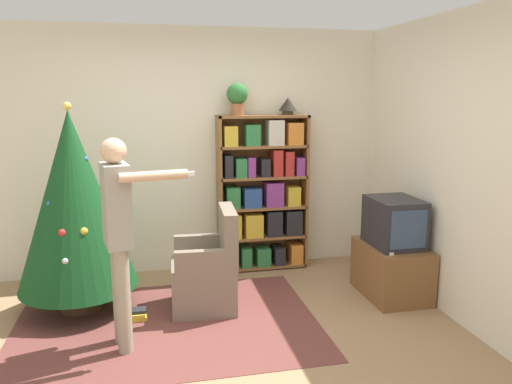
% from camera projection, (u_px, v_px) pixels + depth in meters
% --- Properties ---
extents(ground_plane, '(14.00, 14.00, 0.00)m').
position_uv_depth(ground_plane, '(215.00, 354.00, 3.73)').
color(ground_plane, '#9E7A56').
extents(wall_back, '(8.00, 0.10, 2.60)m').
position_uv_depth(wall_back, '(188.00, 152.00, 5.37)').
color(wall_back, silver).
rests_on(wall_back, ground_plane).
extents(wall_right, '(0.10, 8.00, 2.60)m').
position_uv_depth(wall_right, '(482.00, 173.00, 3.93)').
color(wall_right, silver).
rests_on(wall_right, ground_plane).
extents(area_rug, '(2.52, 1.78, 0.01)m').
position_uv_depth(area_rug, '(167.00, 325.00, 4.20)').
color(area_rug, brown).
rests_on(area_rug, ground_plane).
extents(bookshelf, '(0.98, 0.27, 1.69)m').
position_uv_depth(bookshelf, '(263.00, 194.00, 5.43)').
color(bookshelf, brown).
rests_on(bookshelf, ground_plane).
extents(tv_stand, '(0.52, 0.75, 0.50)m').
position_uv_depth(tv_stand, '(391.00, 270.00, 4.78)').
color(tv_stand, brown).
rests_on(tv_stand, ground_plane).
extents(television, '(0.42, 0.54, 0.45)m').
position_uv_depth(television, '(394.00, 222.00, 4.68)').
color(television, '#28282D').
rests_on(television, tv_stand).
extents(game_remote, '(0.04, 0.12, 0.02)m').
position_uv_depth(game_remote, '(389.00, 252.00, 4.48)').
color(game_remote, white).
rests_on(game_remote, tv_stand).
extents(christmas_tree, '(1.03, 1.03, 1.85)m').
position_uv_depth(christmas_tree, '(74.00, 201.00, 4.33)').
color(christmas_tree, '#4C3323').
rests_on(christmas_tree, ground_plane).
extents(armchair, '(0.60, 0.59, 0.92)m').
position_uv_depth(armchair, '(208.00, 274.00, 4.49)').
color(armchair, '#7A6B5B').
rests_on(armchair, ground_plane).
extents(standing_person, '(0.68, 0.46, 1.61)m').
position_uv_depth(standing_person, '(119.00, 227.00, 3.67)').
color(standing_person, '#9E937F').
rests_on(standing_person, ground_plane).
extents(potted_plant, '(0.22, 0.22, 0.33)m').
position_uv_depth(potted_plant, '(237.00, 97.00, 5.17)').
color(potted_plant, '#935B38').
rests_on(potted_plant, bookshelf).
extents(table_lamp, '(0.20, 0.20, 0.18)m').
position_uv_depth(table_lamp, '(288.00, 105.00, 5.30)').
color(table_lamp, '#473828').
rests_on(table_lamp, bookshelf).
extents(book_pile_near_tree, '(0.22, 0.15, 0.09)m').
position_uv_depth(book_pile_near_tree, '(135.00, 315.00, 4.29)').
color(book_pile_near_tree, gold).
rests_on(book_pile_near_tree, ground_plane).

